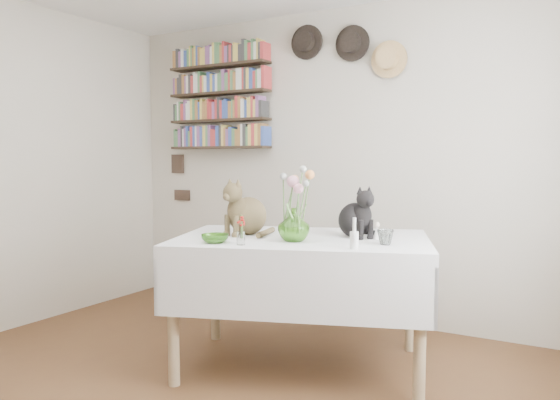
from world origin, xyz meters
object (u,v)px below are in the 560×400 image
Objects in this scene: bookshelf_unit at (219,98)px; flower_vase at (294,225)px; tabby_cat at (248,206)px; black_cat at (355,211)px; dining_table at (302,269)px.

flower_vase is at bearing -40.68° from bookshelf_unit.
black_cat is at bearing 32.20° from tabby_cat.
tabby_cat is 1.89× the size of flower_vase.
flower_vase is (-0.23, -0.36, -0.06)m from black_cat.
black_cat is 0.32× the size of bookshelf_unit.
black_cat is at bearing 34.20° from dining_table.
black_cat reaches higher than dining_table.
tabby_cat reaches higher than dining_table.
bookshelf_unit reaches higher than dining_table.
dining_table is 4.83× the size of tabby_cat.
bookshelf_unit reaches higher than flower_vase.
flower_vase is (0.04, -0.18, 0.30)m from dining_table.
black_cat is at bearing -27.42° from bookshelf_unit.
bookshelf_unit reaches higher than black_cat.
bookshelf_unit is at bearing 99.32° from black_cat.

